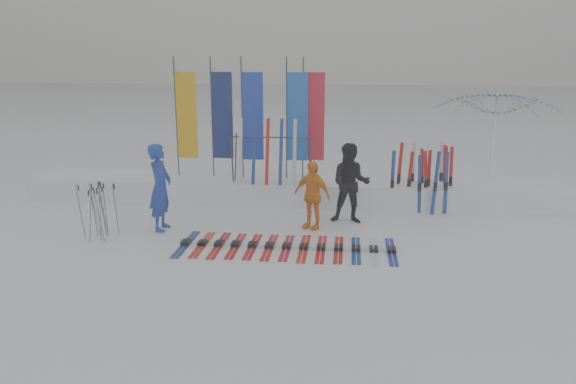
# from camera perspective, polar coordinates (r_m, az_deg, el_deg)

# --- Properties ---
(ground) EXTENTS (120.00, 120.00, 0.00)m
(ground) POSITION_cam_1_polar(r_m,az_deg,el_deg) (10.80, -1.98, -7.19)
(ground) COLOR white
(ground) RESTS_ON ground
(snow_bank) EXTENTS (14.00, 1.60, 0.60)m
(snow_bank) POSITION_cam_1_polar(r_m,az_deg,el_deg) (15.07, 0.47, 0.20)
(snow_bank) COLOR white
(snow_bank) RESTS_ON ground
(person_blue) EXTENTS (0.47, 0.72, 1.96)m
(person_blue) POSITION_cam_1_polar(r_m,az_deg,el_deg) (12.80, -12.84, 0.46)
(person_blue) COLOR #1B34A1
(person_blue) RESTS_ON ground
(person_black) EXTENTS (0.96, 0.77, 1.88)m
(person_black) POSITION_cam_1_polar(r_m,az_deg,el_deg) (13.11, 6.37, 0.86)
(person_black) COLOR black
(person_black) RESTS_ON ground
(person_yellow) EXTENTS (0.99, 0.77, 1.56)m
(person_yellow) POSITION_cam_1_polar(r_m,az_deg,el_deg) (12.64, 2.44, -0.30)
(person_yellow) COLOR orange
(person_yellow) RESTS_ON ground
(tent_canopy) EXTENTS (3.81, 3.86, 3.02)m
(tent_canopy) POSITION_cam_1_polar(r_m,az_deg,el_deg) (15.69, 20.10, 4.40)
(tent_canopy) COLOR white
(tent_canopy) RESTS_ON ground
(ski_row) EXTENTS (4.41, 1.69, 0.07)m
(ski_row) POSITION_cam_1_polar(r_m,az_deg,el_deg) (11.55, -0.14, -5.56)
(ski_row) COLOR navy
(ski_row) RESTS_ON ground
(pole_cluster) EXTENTS (0.77, 0.79, 1.25)m
(pole_cluster) POSITION_cam_1_polar(r_m,az_deg,el_deg) (12.72, -18.69, -1.84)
(pole_cluster) COLOR #595B60
(pole_cluster) RESTS_ON ground
(feather_flags) EXTENTS (4.00, 0.17, 3.20)m
(feather_flags) POSITION_cam_1_polar(r_m,az_deg,el_deg) (15.02, -3.57, 7.66)
(feather_flags) COLOR #383A3F
(feather_flags) RESTS_ON ground
(ski_rack) EXTENTS (2.04, 0.80, 1.23)m
(ski_rack) POSITION_cam_1_polar(r_m,az_deg,el_deg) (14.52, -1.65, 4.02)
(ski_rack) COLOR #383A3F
(ski_rack) RESTS_ON ground
(upright_skis) EXTENTS (1.57, 1.07, 1.69)m
(upright_skis) POSITION_cam_1_polar(r_m,az_deg,el_deg) (14.64, 13.91, 1.31)
(upright_skis) COLOR navy
(upright_skis) RESTS_ON ground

